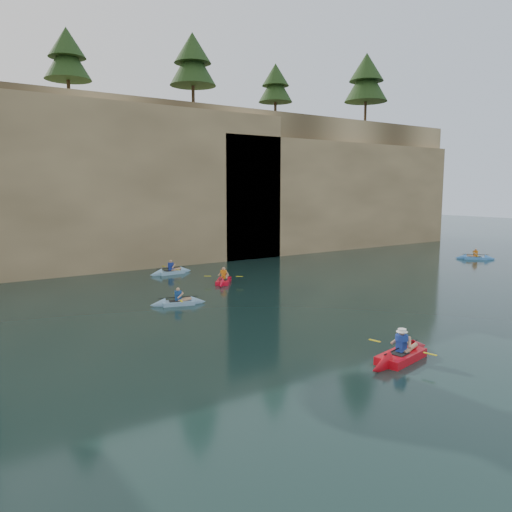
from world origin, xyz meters
TOP-DOWN VIEW (x-y plane):
  - ground at (0.00, 0.00)m, footprint 160.00×160.00m
  - cliff at (0.00, 30.00)m, footprint 70.00×16.00m
  - cliff_slab_center at (2.00, 22.60)m, footprint 24.00×2.40m
  - cliff_slab_east at (22.00, 22.60)m, footprint 26.00×2.40m
  - sea_cave_center at (-4.00, 21.95)m, footprint 3.50×1.00m
  - sea_cave_east at (10.00, 21.95)m, footprint 5.00×1.00m
  - cliff_pines at (0.00, 25.00)m, footprint 56.00×6.00m
  - main_kayaker at (2.40, -0.35)m, footprint 3.55×2.32m
  - kayaker_ltblue_near at (-0.16, 10.66)m, footprint 2.72×2.03m
  - kayaker_red_far at (4.44, 14.20)m, footprint 2.49×2.92m
  - kayaker_ltblue_mid at (3.19, 18.72)m, footprint 3.03×2.26m
  - kayaker_blue_east at (25.53, 11.53)m, footprint 2.43×2.64m

SIDE VIEW (x-z plane):
  - ground at x=0.00m, z-range 0.00..0.00m
  - kayaker_blue_east at x=25.53m, z-range -0.39..0.65m
  - kayaker_ltblue_near at x=-0.16m, z-range -0.39..0.65m
  - kayaker_ltblue_mid at x=3.19m, z-range -0.43..0.71m
  - kayaker_red_far at x=4.44m, z-range -0.44..0.72m
  - main_kayaker at x=2.40m, z-range -0.47..0.81m
  - sea_cave_center at x=-4.00m, z-range 0.00..3.20m
  - sea_cave_east at x=10.00m, z-range 0.00..4.50m
  - cliff_slab_east at x=22.00m, z-range 0.00..9.84m
  - cliff_slab_center at x=2.00m, z-range 0.00..11.40m
  - cliff at x=0.00m, z-range 0.00..12.00m
  - cliff_pines at x=0.00m, z-range 12.00..19.83m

